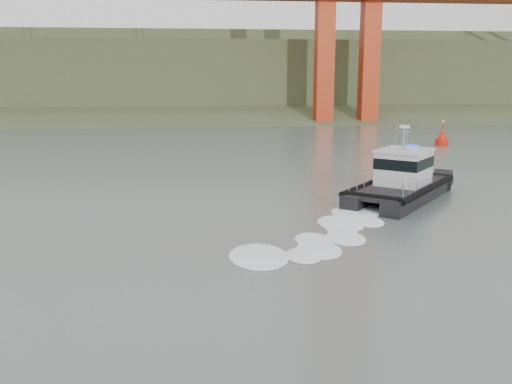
% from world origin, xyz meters
% --- Properties ---
extents(ground, '(400.00, 400.00, 0.00)m').
position_xyz_m(ground, '(0.00, 0.00, 0.00)').
color(ground, '#495753').
rests_on(ground, ground).
extents(headlands, '(500.00, 105.36, 27.12)m').
position_xyz_m(headlands, '(0.00, 125.50, 7.05)').
color(headlands, '#384829').
rests_on(headlands, ground).
extents(patrol_boat, '(10.26, 11.05, 5.38)m').
position_xyz_m(patrol_boat, '(9.55, 14.40, 1.35)').
color(patrol_boat, black).
rests_on(patrol_boat, ground).
extents(nav_buoy, '(1.59, 1.59, 3.30)m').
position_xyz_m(nav_buoy, '(25.55, 43.21, 0.87)').
color(nav_buoy, red).
rests_on(nav_buoy, ground).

